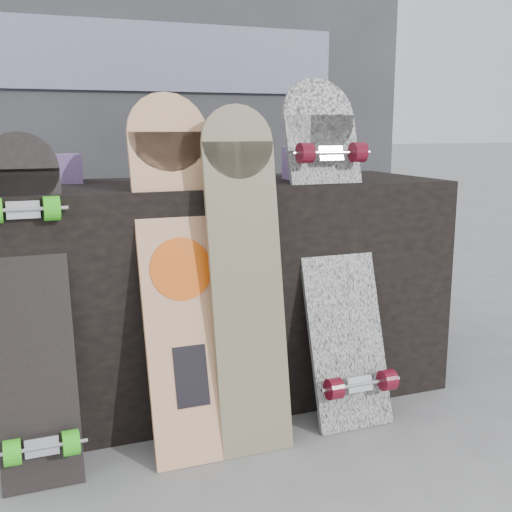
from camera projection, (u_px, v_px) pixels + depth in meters
name	position (u px, v px, depth m)	size (l,w,h in m)	color
ground	(275.00, 449.00, 2.01)	(60.00, 60.00, 0.00)	slate
vendor_table	(224.00, 289.00, 2.39)	(1.60, 0.60, 0.80)	black
booth	(165.00, 103.00, 3.02)	(2.40, 0.22, 2.20)	#37383D
merch_box_purple	(54.00, 169.00, 2.23)	(0.18, 0.12, 0.10)	#41366F
merch_box_small	(307.00, 163.00, 2.37)	(0.14, 0.14, 0.12)	#41366F
merch_box_flat	(238.00, 170.00, 2.45)	(0.22, 0.10, 0.06)	#D1B78C
longboard_geisha	(180.00, 264.00, 1.96)	(0.25, 0.34, 1.10)	#CEAC8B
longboard_celtic	(246.00, 268.00, 1.97)	(0.23, 0.22, 1.07)	#C4B785
longboard_cascadia	(335.00, 242.00, 2.20)	(0.27, 0.43, 1.17)	white
skateboard_dark	(30.00, 302.00, 1.81)	(0.22, 0.35, 0.98)	black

